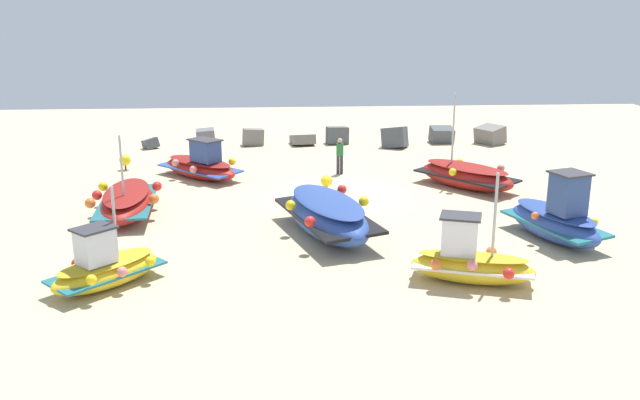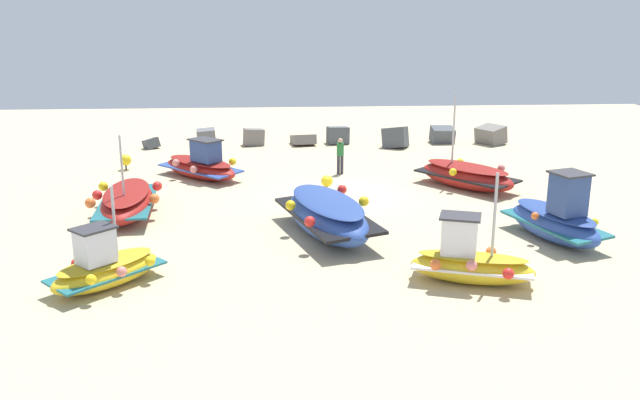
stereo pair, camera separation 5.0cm
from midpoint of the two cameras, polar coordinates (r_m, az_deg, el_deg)
The scene contains 12 objects.
ground_plane at distance 27.70m, azimuth 1.93°, elevation 0.41°, with size 50.03×50.03×0.00m, color #C6B289.
fishing_boat_0 at distance 25.92m, azimuth -15.57°, elevation -0.09°, with size 2.56×4.97×3.05m.
fishing_boat_1 at distance 23.44m, azimuth 18.95°, elevation -1.51°, with size 2.59×4.16×2.39m.
fishing_boat_2 at distance 22.71m, azimuth 0.65°, elevation -1.24°, with size 3.46×5.61×1.37m.
fishing_boat_3 at distance 29.28m, azimuth 12.03°, elevation 2.00°, with size 4.05×4.51×3.90m.
fishing_boat_4 at distance 19.31m, azimuth 12.37°, elevation -5.00°, with size 3.58×2.28×3.17m.
fishing_boat_5 at distance 19.51m, azimuth -17.24°, elevation -5.33°, with size 3.13×3.18×2.74m.
fishing_boat_6 at distance 30.77m, azimuth -9.75°, elevation 2.83°, with size 4.08×4.01×1.82m.
person_walking at distance 30.98m, azimuth 1.73°, elevation 3.85°, with size 0.32×0.32×1.63m.
breakwater_rocks at distance 37.77m, azimuth 3.52°, elevation 5.22°, with size 19.80×2.66×1.35m.
mooring_buoy_0 at distance 28.41m, azimuth 0.62°, elevation 1.56°, with size 0.48×0.48×0.61m.
mooring_buoy_1 at distance 33.11m, azimuth -15.70°, elevation 3.18°, with size 0.52×0.52×0.72m.
Camera 2 is at (-2.65, -26.58, 7.32)m, focal length 38.80 mm.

